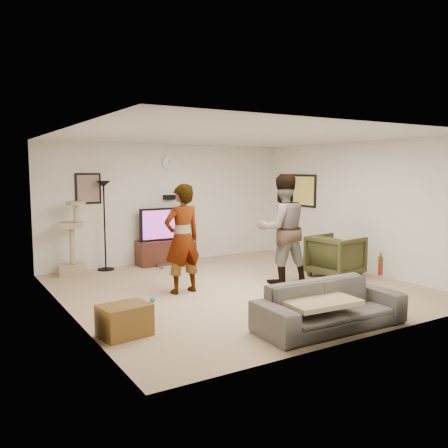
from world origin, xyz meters
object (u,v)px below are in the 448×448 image
floor_lamp (105,226)px  sofa (330,306)px  tv (166,224)px  person_right (282,229)px  person_left (182,239)px  side_table (124,320)px  armchair (336,256)px  tv_stand (166,252)px  beer_bottle (380,266)px  cat_tree (72,238)px

floor_lamp → sofa: 5.04m
tv → person_right: 2.78m
person_left → side_table: 2.17m
person_right → armchair: (1.12, -0.16, -0.56)m
tv → person_right: (1.04, -2.57, 0.10)m
side_table → sofa: bearing=-24.8°
floor_lamp → person_left: 2.39m
tv_stand → beer_bottle: beer_bottle is taller
tv → side_table: 4.38m
side_table → person_right: bearing=19.4°
person_right → tv: bearing=-55.2°
tv → person_left: bearing=-108.0°
person_left → beer_bottle: (1.70, -2.49, -0.18)m
tv_stand → floor_lamp: bearing=178.0°
sofa → armchair: 2.93m
floor_lamp → beer_bottle: (2.23, -4.82, -0.18)m
person_left → side_table: bearing=38.7°
sofa → armchair: (2.10, 2.05, 0.10)m
tv_stand → armchair: bearing=-51.6°
person_right → sofa: (-0.98, -2.20, -0.66)m
person_right → side_table: bearing=32.2°
tv_stand → tv: 0.59m
tv_stand → floor_lamp: floor_lamp is taller
person_right → tv_stand: bearing=-55.2°
cat_tree → person_left: 2.51m
sofa → tv_stand: bearing=92.5°
tv_stand → armchair: armchair is taller
tv_stand → cat_tree: (-1.94, -0.09, 0.44)m
person_right → beer_bottle: (-0.08, -2.20, -0.25)m
cat_tree → sofa: cat_tree is taller
person_left → sofa: bearing=102.4°
sofa → armchair: armchair is taller
beer_bottle → floor_lamp: bearing=114.8°
tv → sofa: (0.06, -4.78, -0.56)m
floor_lamp → beer_bottle: bearing=-65.2°
person_left → person_right: (1.78, -0.29, 0.07)m
sofa → side_table: 2.52m
floor_lamp → armchair: size_ratio=2.05×
tv_stand → tv: bearing=0.0°
person_right → side_table: size_ratio=3.32×
side_table → person_left: bearing=44.2°
sofa → floor_lamp: bearing=107.2°
cat_tree → armchair: bearing=-32.8°
tv → beer_bottle: tv is taller
tv_stand → person_right: (1.04, -2.57, 0.69)m
tv_stand → person_right: bearing=-68.0°
tv_stand → beer_bottle: (0.96, -4.78, 0.44)m
cat_tree → side_table: 3.68m
tv → sofa: tv is taller
floor_lamp → person_right: (2.31, -2.62, 0.07)m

